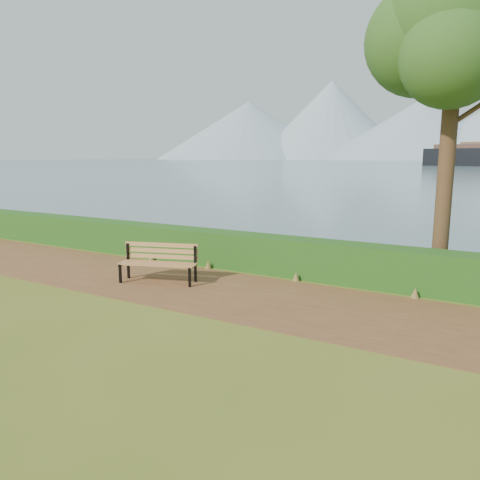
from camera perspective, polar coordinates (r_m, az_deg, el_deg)
The scene contains 5 objects.
ground at distance 11.12m, azimuth -5.05°, elevation -6.34°, with size 140.00×140.00×0.00m, color #54611B.
path at distance 11.36m, azimuth -4.18°, elevation -5.95°, with size 40.00×3.40×0.01m, color brown.
hedge at distance 13.15m, azimuth 1.42°, elevation -1.47°, with size 32.00×0.85×1.00m, color #1B4012.
bench at distance 12.02m, azimuth -9.83°, elevation -2.42°, with size 2.03×1.15×0.98m.
tree at distance 12.71m, azimuth 24.87°, elevation 22.49°, with size 4.23×3.57×8.15m.
Camera 1 is at (6.15, -8.71, 3.16)m, focal length 35.00 mm.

